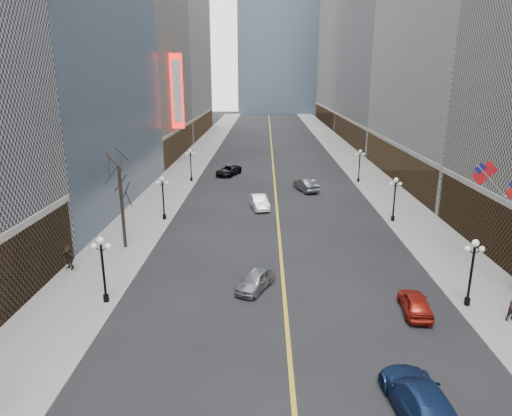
{
  "coord_description": "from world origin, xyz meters",
  "views": [
    {
      "loc": [
        -1.38,
        3.04,
        14.46
      ],
      "look_at": [
        -1.76,
        22.05,
        8.95
      ],
      "focal_mm": 32.0,
      "sensor_mm": 36.0,
      "label": 1
    }
  ],
  "objects_px": {
    "streetlamp_east_2": "(395,195)",
    "car_nb_near": "(255,280)",
    "streetlamp_west_2": "(163,194)",
    "streetlamp_east_1": "(472,266)",
    "car_nb_mid": "(259,202)",
    "car_sb_near": "(421,400)",
    "streetlamp_west_1": "(103,263)",
    "car_sb_far": "(306,185)",
    "streetlamp_west_3": "(191,162)",
    "car_nb_far": "(228,170)",
    "car_sb_mid": "(415,303)",
    "streetlamp_east_3": "(360,162)"
  },
  "relations": [
    {
      "from": "streetlamp_east_2",
      "to": "car_sb_near",
      "type": "xyz_separation_m",
      "value": [
        -6.29,
        -27.98,
        -2.09
      ]
    },
    {
      "from": "streetlamp_east_2",
      "to": "streetlamp_west_3",
      "type": "height_order",
      "value": "same"
    },
    {
      "from": "streetlamp_west_1",
      "to": "car_sb_near",
      "type": "distance_m",
      "value": 20.09
    },
    {
      "from": "car_nb_far",
      "to": "car_sb_mid",
      "type": "relative_size",
      "value": 1.31
    },
    {
      "from": "streetlamp_west_1",
      "to": "car_sb_mid",
      "type": "bearing_deg",
      "value": -2.35
    },
    {
      "from": "car_nb_far",
      "to": "car_sb_near",
      "type": "distance_m",
      "value": 52.13
    },
    {
      "from": "streetlamp_east_1",
      "to": "streetlamp_west_2",
      "type": "height_order",
      "value": "same"
    },
    {
      "from": "car_sb_far",
      "to": "streetlamp_east_2",
      "type": "bearing_deg",
      "value": 102.8
    },
    {
      "from": "streetlamp_west_3",
      "to": "car_nb_mid",
      "type": "xyz_separation_m",
      "value": [
        9.8,
        -13.27,
        -2.14
      ]
    },
    {
      "from": "streetlamp_east_3",
      "to": "car_nb_near",
      "type": "distance_m",
      "value": 36.46
    },
    {
      "from": "streetlamp_west_1",
      "to": "car_nb_far",
      "type": "height_order",
      "value": "streetlamp_west_1"
    },
    {
      "from": "car_sb_near",
      "to": "car_sb_mid",
      "type": "distance_m",
      "value": 9.54
    },
    {
      "from": "car_nb_mid",
      "to": "car_sb_near",
      "type": "relative_size",
      "value": 0.83
    },
    {
      "from": "car_sb_near",
      "to": "streetlamp_east_3",
      "type": "bearing_deg",
      "value": -103.57
    },
    {
      "from": "streetlamp_east_3",
      "to": "car_sb_near",
      "type": "height_order",
      "value": "streetlamp_east_3"
    },
    {
      "from": "streetlamp_east_3",
      "to": "streetlamp_west_2",
      "type": "xyz_separation_m",
      "value": [
        -23.6,
        -18.0,
        0.0
      ]
    },
    {
      "from": "streetlamp_west_1",
      "to": "streetlamp_west_2",
      "type": "height_order",
      "value": "same"
    },
    {
      "from": "streetlamp_west_1",
      "to": "car_sb_near",
      "type": "xyz_separation_m",
      "value": [
        17.31,
        -9.98,
        -2.09
      ]
    },
    {
      "from": "streetlamp_east_1",
      "to": "car_sb_far",
      "type": "height_order",
      "value": "streetlamp_east_1"
    },
    {
      "from": "streetlamp_east_2",
      "to": "car_nb_near",
      "type": "relative_size",
      "value": 1.13
    },
    {
      "from": "streetlamp_east_1",
      "to": "streetlamp_east_2",
      "type": "bearing_deg",
      "value": 90.0
    },
    {
      "from": "streetlamp_west_1",
      "to": "streetlamp_west_2",
      "type": "relative_size",
      "value": 1.0
    },
    {
      "from": "streetlamp_east_1",
      "to": "car_nb_near",
      "type": "distance_m",
      "value": 14.17
    },
    {
      "from": "streetlamp_west_3",
      "to": "car_nb_far",
      "type": "bearing_deg",
      "value": 43.49
    },
    {
      "from": "streetlamp_east_2",
      "to": "streetlamp_west_2",
      "type": "distance_m",
      "value": 23.6
    },
    {
      "from": "car_nb_far",
      "to": "car_sb_far",
      "type": "bearing_deg",
      "value": -21.38
    },
    {
      "from": "streetlamp_west_1",
      "to": "streetlamp_east_1",
      "type": "bearing_deg",
      "value": 0.0
    },
    {
      "from": "car_nb_far",
      "to": "car_sb_far",
      "type": "xyz_separation_m",
      "value": [
        10.88,
        -9.57,
        0.09
      ]
    },
    {
      "from": "car_nb_mid",
      "to": "car_nb_near",
      "type": "bearing_deg",
      "value": -101.79
    },
    {
      "from": "car_sb_mid",
      "to": "streetlamp_east_2",
      "type": "bearing_deg",
      "value": -95.96
    },
    {
      "from": "car_nb_mid",
      "to": "car_nb_far",
      "type": "distance_m",
      "value": 18.58
    },
    {
      "from": "streetlamp_east_3",
      "to": "car_nb_mid",
      "type": "relative_size",
      "value": 0.97
    },
    {
      "from": "car_nb_mid",
      "to": "car_sb_far",
      "type": "height_order",
      "value": "car_sb_far"
    },
    {
      "from": "streetlamp_east_2",
      "to": "streetlamp_west_1",
      "type": "height_order",
      "value": "same"
    },
    {
      "from": "streetlamp_west_3",
      "to": "car_sb_mid",
      "type": "height_order",
      "value": "streetlamp_west_3"
    },
    {
      "from": "streetlamp_west_2",
      "to": "streetlamp_west_3",
      "type": "xyz_separation_m",
      "value": [
        0.0,
        18.0,
        0.0
      ]
    },
    {
      "from": "streetlamp_east_2",
      "to": "car_sb_far",
      "type": "bearing_deg",
      "value": 120.85
    },
    {
      "from": "car_nb_near",
      "to": "streetlamp_west_1",
      "type": "bearing_deg",
      "value": -141.81
    },
    {
      "from": "car_sb_near",
      "to": "car_sb_far",
      "type": "distance_m",
      "value": 41.09
    },
    {
      "from": "streetlamp_west_1",
      "to": "streetlamp_west_2",
      "type": "distance_m",
      "value": 18.0
    },
    {
      "from": "car_nb_mid",
      "to": "car_nb_far",
      "type": "relative_size",
      "value": 0.88
    },
    {
      "from": "streetlamp_east_1",
      "to": "streetlamp_east_3",
      "type": "relative_size",
      "value": 1.0
    },
    {
      "from": "streetlamp_west_2",
      "to": "streetlamp_west_3",
      "type": "distance_m",
      "value": 18.0
    },
    {
      "from": "car_sb_near",
      "to": "car_nb_mid",
      "type": "bearing_deg",
      "value": -82.85
    },
    {
      "from": "streetlamp_east_2",
      "to": "car_nb_near",
      "type": "height_order",
      "value": "streetlamp_east_2"
    },
    {
      "from": "streetlamp_west_1",
      "to": "streetlamp_west_3",
      "type": "xyz_separation_m",
      "value": [
        0.0,
        36.0,
        0.0
      ]
    },
    {
      "from": "streetlamp_east_1",
      "to": "streetlamp_west_3",
      "type": "xyz_separation_m",
      "value": [
        -23.6,
        36.0,
        0.0
      ]
    },
    {
      "from": "car_nb_mid",
      "to": "streetlamp_east_1",
      "type": "bearing_deg",
      "value": -70.53
    },
    {
      "from": "streetlamp_east_2",
      "to": "streetlamp_east_3",
      "type": "relative_size",
      "value": 1.0
    },
    {
      "from": "streetlamp_west_2",
      "to": "car_nb_near",
      "type": "distance_m",
      "value": 18.62
    }
  ]
}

